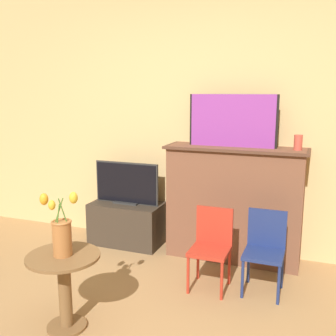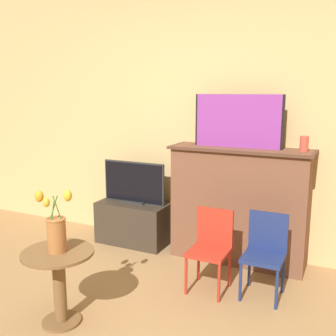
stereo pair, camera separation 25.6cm
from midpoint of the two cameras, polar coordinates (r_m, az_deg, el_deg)
The scene contains 10 objects.
wall_back at distance 3.96m, azimuth 8.27°, elevation 7.32°, with size 8.00×0.06×2.70m.
fireplace_mantel at distance 3.79m, azimuth 12.21°, elevation -5.12°, with size 1.31×0.41×1.09m.
painting at distance 3.67m, azimuth 12.08°, elevation 6.67°, with size 0.82×0.03×0.48m.
mantel_candle at distance 3.59m, azimuth 21.11°, elevation 3.27°, with size 0.07×0.07×0.13m.
tv_stand at distance 4.25m, azimuth -3.20°, elevation -7.89°, with size 0.75×0.41×0.44m.
tv_monitor at distance 4.14m, azimuth -3.23°, elevation -2.20°, with size 0.71×0.12×0.44m.
chair_red at distance 3.29m, azimuth 8.53°, elevation -10.95°, with size 0.31×0.31×0.66m.
chair_blue at distance 3.28m, azimuth 16.14°, elevation -11.32°, with size 0.31×0.31×0.66m.
side_table at distance 2.87m, azimuth -13.01°, elevation -15.19°, with size 0.49×0.49×0.53m.
vase_tulips at distance 2.74m, azimuth -13.38°, elevation -8.66°, with size 0.22×0.15×0.43m.
Camera 2 is at (1.31, -1.59, 1.61)m, focal length 42.00 mm.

